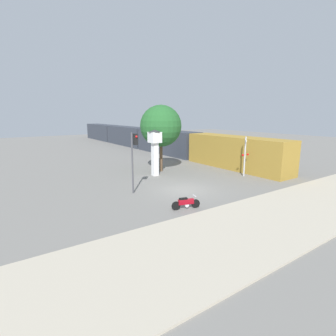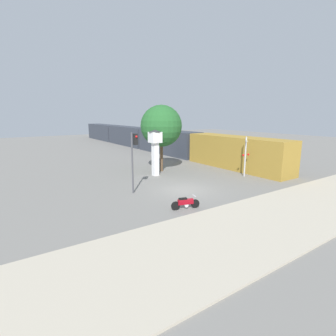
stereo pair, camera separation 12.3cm
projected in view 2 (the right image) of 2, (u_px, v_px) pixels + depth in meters
ground_plane at (185, 190)px, 20.17m from camera, size 120.00×120.00×0.00m
sidewalk_strip at (267, 220)px, 14.27m from camera, size 36.00×6.00×0.10m
motorcycle at (185, 203)px, 16.03m from camera, size 1.79×0.66×0.81m
clock_tower at (155, 145)px, 24.29m from camera, size 1.18×1.18×4.32m
freight_train at (146, 139)px, 43.69m from camera, size 2.80×51.51×3.40m
traffic_light at (134, 152)px, 18.82m from camera, size 0.50×0.35×4.46m
railroad_crossing_signal at (245, 155)px, 24.15m from camera, size 0.90×0.82×3.70m
street_tree at (161, 126)px, 25.87m from camera, size 4.11×4.11×6.62m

